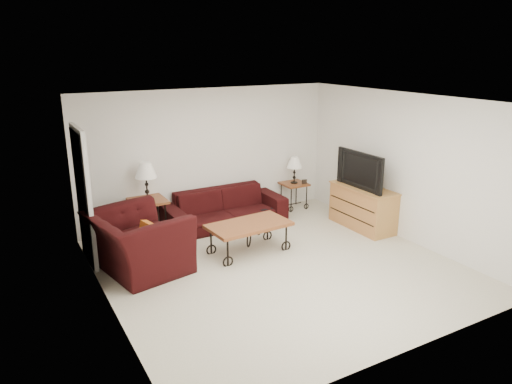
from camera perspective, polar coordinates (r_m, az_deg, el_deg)
ground at (r=7.38m, az=2.70°, el=-8.84°), size 5.00×5.00×0.00m
wall_back at (r=9.08m, az=-5.59°, el=4.38°), size 5.00×0.02×2.50m
wall_front at (r=5.11m, az=17.97°, el=-6.37°), size 5.00×0.02×2.50m
wall_left at (r=6.04m, az=-17.71°, el=-2.76°), size 0.02×5.00×2.50m
wall_right at (r=8.49m, az=17.31°, el=2.82°), size 0.02×5.00×2.50m
ceiling at (r=6.69m, az=2.99°, el=10.85°), size 5.00×5.00×0.00m
doorway at (r=7.67m, az=-19.97°, el=-0.68°), size 0.08×0.94×2.04m
sofa at (r=8.93m, az=-3.73°, el=-1.90°), size 2.27×0.89×0.66m
side_table_left at (r=8.62m, az=-12.66°, el=-2.98°), size 0.61×0.61×0.66m
side_table_right at (r=9.89m, az=4.52°, el=-0.43°), size 0.51×0.51×0.54m
lamp_left at (r=8.43m, az=-12.94°, el=1.26°), size 0.38×0.38×0.66m
lamp_right at (r=9.74m, az=4.60°, el=2.61°), size 0.31×0.31×0.54m
photo_frame_left at (r=8.33m, az=-13.51°, el=-0.95°), size 0.13×0.04×0.11m
photo_frame_right at (r=9.76m, az=5.79°, el=1.24°), size 0.11×0.04×0.09m
coffee_table at (r=7.77m, az=-0.85°, el=-5.47°), size 1.35×0.79×0.49m
armchair at (r=7.29m, az=-13.91°, el=-5.79°), size 1.46×1.60×0.90m
throw_pillow at (r=7.26m, az=-12.70°, el=-5.22°), size 0.19×0.42×0.41m
tv_stand at (r=8.99m, az=12.61°, el=-1.79°), size 0.54×1.29×0.77m
television at (r=8.78m, az=12.81°, el=2.62°), size 0.15×1.15×0.66m
backpack at (r=9.13m, az=0.88°, el=-2.02°), size 0.40×0.32×0.49m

